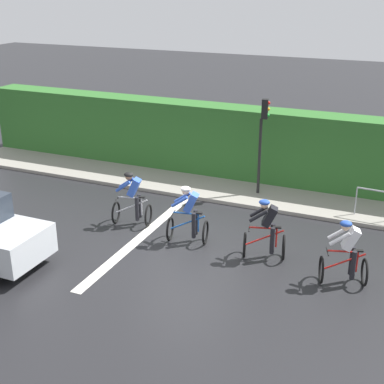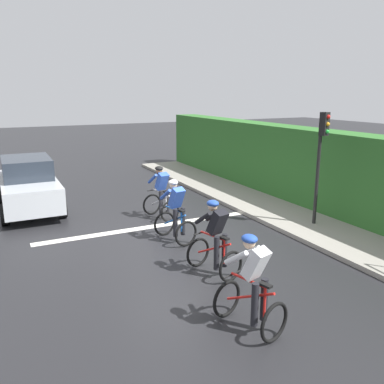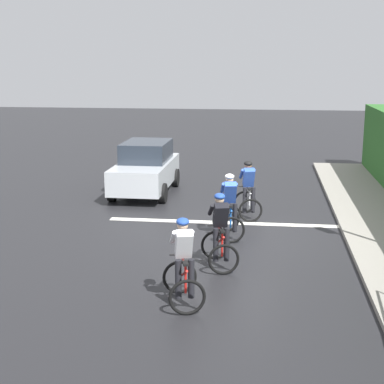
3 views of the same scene
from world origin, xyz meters
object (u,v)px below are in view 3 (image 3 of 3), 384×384
Objects in this scene: cyclist_lead at (183,264)px; cyclist_mid at (230,208)px; cyclist_fourth at (248,191)px; car_silver at (146,168)px; cyclist_second at (220,233)px.

cyclist_lead and cyclist_mid have the same top height.
cyclist_fourth is 0.40× the size of car_silver.
cyclist_second is at bearing -103.47° from cyclist_lead.
car_silver is (3.59, -2.82, 0.08)m from cyclist_fourth.
cyclist_fourth is 4.57m from car_silver.
cyclist_mid is at bearing 123.51° from car_silver.
cyclist_lead is 1.00× the size of cyclist_mid.
cyclist_second is at bearing 83.68° from cyclist_fourth.
car_silver reaches higher than cyclist_second.
cyclist_lead is 1.00× the size of cyclist_second.
cyclist_lead is at bearing 105.96° from car_silver.
cyclist_lead is 9.53m from car_silver.
cyclist_fourth is (-0.97, -6.34, 0.00)m from cyclist_lead.
car_silver is (3.13, -7.05, 0.08)m from cyclist_second.
cyclist_fourth is at bearing -98.73° from cyclist_lead.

